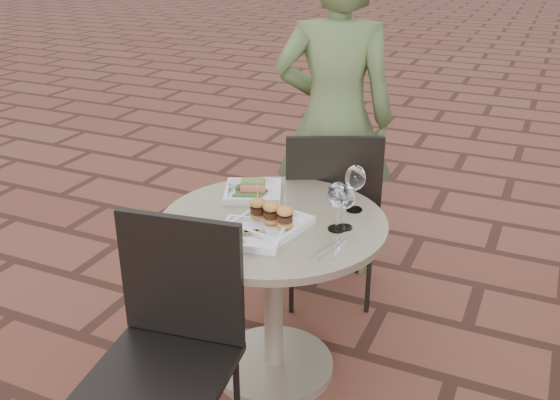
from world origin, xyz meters
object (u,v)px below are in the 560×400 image
at_px(plate_tuna, 251,234).
at_px(cafe_table, 273,274).
at_px(chair_far, 331,205).
at_px(diner, 334,121).
at_px(plate_sliders, 271,218).
at_px(plate_salmon, 253,190).
at_px(chair_near, 171,333).

bearing_deg(plate_tuna, cafe_table, 86.56).
relative_size(cafe_table, plate_tuna, 3.15).
distance_m(chair_far, plate_tuna, 0.79).
relative_size(chair_far, diner, 0.54).
xyz_separation_m(chair_far, plate_sliders, (-0.01, -0.66, 0.22)).
relative_size(chair_far, plate_tuna, 3.26).
height_order(diner, plate_salmon, diner).
relative_size(chair_near, plate_salmon, 2.99).
bearing_deg(plate_sliders, plate_tuna, -104.89).
bearing_deg(plate_tuna, plate_salmon, 115.51).
bearing_deg(chair_far, plate_sliders, 64.21).
relative_size(chair_near, diner, 0.54).
bearing_deg(cafe_table, chair_near, -100.21).
bearing_deg(chair_near, plate_sliders, 68.46).
bearing_deg(plate_tuna, chair_near, -102.96).
bearing_deg(cafe_table, plate_tuna, -93.44).
height_order(plate_salmon, plate_tuna, plate_salmon).
distance_m(cafe_table, plate_sliders, 0.29).
xyz_separation_m(chair_far, plate_tuna, (-0.04, -0.77, 0.20)).
height_order(chair_far, diner, diner).
bearing_deg(cafe_table, chair_far, 87.16).
relative_size(cafe_table, plate_sliders, 3.10).
distance_m(plate_salmon, plate_tuna, 0.40).
xyz_separation_m(cafe_table, diner, (-0.09, 0.95, 0.37)).
bearing_deg(chair_near, cafe_table, 71.62).
bearing_deg(plate_salmon, diner, 83.30).
bearing_deg(diner, chair_near, 69.93).
xyz_separation_m(diner, plate_salmon, (-0.09, -0.77, -0.11)).
relative_size(plate_salmon, plate_sliders, 1.07).
relative_size(plate_salmon, plate_tuna, 1.09).
xyz_separation_m(chair_near, diner, (0.01, 1.54, 0.31)).
distance_m(chair_far, plate_salmon, 0.50).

